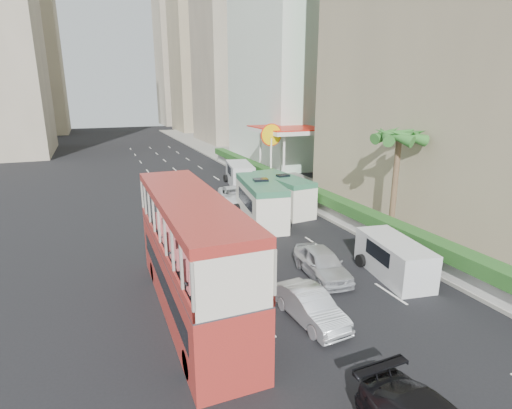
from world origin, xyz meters
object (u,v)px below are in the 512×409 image
car_silver_lane_a (310,320)px  panel_van_far (240,174)px  double_decker_bus (191,256)px  palm_tree (395,186)px  panel_van_near (394,258)px  car_silver_lane_b (321,276)px  van_asset (233,203)px  minibus_far (283,194)px  shell_station (288,153)px  minibus_near (261,202)px

car_silver_lane_a → panel_van_far: 25.33m
double_decker_bus → palm_tree: bearing=16.2°
panel_van_near → panel_van_far: (-0.07, 22.52, 0.14)m
car_silver_lane_b → van_asset: car_silver_lane_b is taller
minibus_far → panel_van_far: 9.99m
double_decker_bus → panel_van_far: double_decker_bus is taller
car_silver_lane_b → van_asset: (0.39, 14.88, 0.00)m
double_decker_bus → shell_station: 28.02m
double_decker_bus → palm_tree: 14.39m
panel_van_far → car_silver_lane_b: bearing=-88.2°
minibus_near → shell_station: size_ratio=0.85×
panel_van_far → shell_station: 6.19m
van_asset → minibus_near: 5.65m
van_asset → palm_tree: palm_tree is taller
panel_van_far → panel_van_near: bearing=-79.1°
palm_tree → car_silver_lane_b: bearing=-155.3°
minibus_far → panel_van_near: bearing=-95.0°
minibus_far → shell_station: (5.96, 10.93, 1.37)m
panel_van_near → palm_tree: 6.24m
van_asset → palm_tree: size_ratio=0.74×
minibus_far → car_silver_lane_b: bearing=-111.8°
car_silver_lane_a → shell_station: bearing=60.9°
minibus_far → minibus_near: bearing=-150.7°
car_silver_lane_a → van_asset: bearing=76.5°
car_silver_lane_b → palm_tree: bearing=30.5°
car_silver_lane_b → panel_van_far: panel_van_far is taller
car_silver_lane_a → panel_van_far: panel_van_far is taller
palm_tree → minibus_near: bearing=135.9°
car_silver_lane_a → minibus_far: size_ratio=0.64×
panel_van_far → double_decker_bus: bearing=-103.9°
minibus_near → panel_van_near: size_ratio=1.44×
double_decker_bus → minibus_far: 15.74m
double_decker_bus → van_asset: (7.17, 15.66, -2.53)m
double_decker_bus → minibus_far: bearing=50.2°
minibus_far → panel_van_near: 12.54m
car_silver_lane_b → minibus_near: bearing=92.2°
car_silver_lane_a → car_silver_lane_b: size_ratio=0.92×
double_decker_bus → panel_van_far: 24.31m
car_silver_lane_b → panel_van_far: bearing=86.9°
panel_van_far → palm_tree: palm_tree is taller
car_silver_lane_b → minibus_far: (3.26, 11.29, 1.38)m
minibus_near → palm_tree: palm_tree is taller
panel_van_near → palm_tree: (3.61, 4.46, 2.44)m
car_silver_lane_b → panel_van_near: 3.75m
van_asset → shell_station: (8.83, 7.34, 2.75)m
palm_tree → panel_van_near: bearing=-129.0°
minibus_far → palm_tree: size_ratio=0.97×
car_silver_lane_a → car_silver_lane_b: car_silver_lane_b is taller
minibus_far → car_silver_lane_a: bearing=-117.5°
car_silver_lane_a → panel_van_far: (5.92, 24.61, 1.08)m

